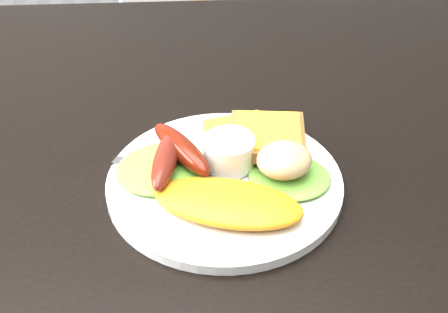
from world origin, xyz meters
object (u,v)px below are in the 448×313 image
(dining_table, at_px, (129,167))
(dining_chair, at_px, (202,37))
(plate, at_px, (225,183))
(person, at_px, (375,3))

(dining_table, height_order, dining_chair, dining_table)
(dining_table, distance_m, plate, 0.12)
(dining_table, bearing_deg, plate, -32.40)
(dining_table, bearing_deg, dining_chair, 83.27)
(plate, bearing_deg, dining_chair, 90.03)
(person, height_order, plate, person)
(plate, bearing_deg, dining_table, 147.60)
(dining_chair, relative_size, plate, 1.84)
(dining_table, relative_size, plate, 5.03)
(person, xyz_separation_m, plate, (-0.29, -0.52, 0.04))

